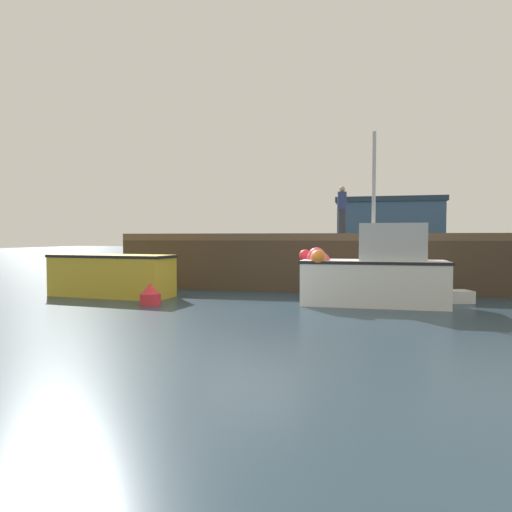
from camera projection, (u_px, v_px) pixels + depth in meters
ground at (254, 311)px, 12.08m from camera, size 120.00×160.00×0.10m
pier at (320, 243)px, 18.11m from camera, size 14.35×6.66×2.04m
fishing_boat_near_left at (111, 274)px, 14.59m from camera, size 4.19×1.74×1.34m
fishing_boat_near_right at (374, 272)px, 12.69m from camera, size 4.14×1.48×4.81m
rowboat at (442, 297)px, 13.22m from camera, size 1.80×1.09×0.40m
dockworker at (342, 210)px, 17.41m from camera, size 0.34×0.34×1.82m
warehouse at (389, 227)px, 45.66m from camera, size 10.35×5.27×5.83m
mooring_buoy_foreground at (150, 295)px, 12.73m from camera, size 0.58×0.58×0.62m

